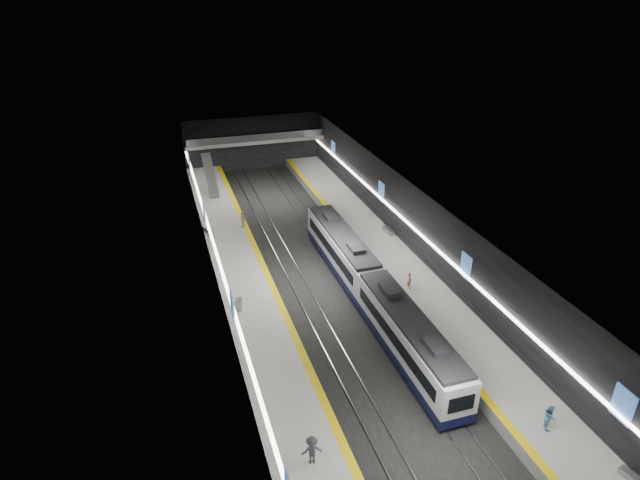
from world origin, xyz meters
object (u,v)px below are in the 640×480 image
object	(u,v)px
bench_left_near	(239,304)
bench_right_near	(634,479)
passenger_right_a	(409,281)
bench_left_far	(208,231)
passenger_right_b	(550,417)
bench_right_far	(389,231)
passenger_left_a	(243,219)
passenger_left_b	(312,450)
train	(371,287)
escalator	(210,175)

from	to	relation	value
bench_left_near	bench_right_near	world-z (taller)	bench_right_near
bench_right_near	passenger_right_a	distance (m)	22.85
bench_left_far	passenger_right_b	size ratio (longest dim) A/B	1.10
bench_left_far	bench_right_far	distance (m)	19.95
bench_left_far	bench_right_far	size ratio (longest dim) A/B	0.98
bench_left_far	passenger_left_a	size ratio (longest dim) A/B	1.02
bench_right_far	passenger_left_b	bearing A→B (deg)	-125.79
bench_right_near	passenger_left_b	distance (m)	18.30
passenger_right_a	passenger_right_b	xyz separation A→B (m)	(0.96, -17.81, 0.11)
bench_right_near	train	bearing A→B (deg)	93.53
escalator	bench_left_far	bearing A→B (deg)	-98.46
bench_left_near	passenger_right_a	distance (m)	15.41
bench_right_far	passenger_right_a	xyz separation A→B (m)	(-2.98, -11.13, 0.54)
passenger_right_a	passenger_left_b	size ratio (longest dim) A/B	0.82
bench_left_near	passenger_right_b	xyz separation A→B (m)	(16.27, -19.47, 0.68)
train	escalator	world-z (taller)	escalator
escalator	passenger_right_a	distance (m)	33.73
passenger_right_a	passenger_left_a	bearing A→B (deg)	35.94
passenger_left_b	passenger_left_a	bearing A→B (deg)	-88.15
bench_right_near	passenger_right_b	distance (m)	5.28
escalator	bench_right_near	bearing A→B (deg)	-72.31
train	bench_right_far	world-z (taller)	train
bench_left_far	bench_right_near	world-z (taller)	bench_left_far
escalator	passenger_left_b	distance (m)	46.55
bench_right_near	passenger_left_b	xyz separation A→B (m)	(-16.99, 6.76, 0.75)
escalator	passenger_right_b	size ratio (longest dim) A/B	4.52
train	bench_left_near	bearing A→B (deg)	168.88
bench_left_near	bench_right_far	xyz separation A→B (m)	(18.29, 9.47, 0.04)
passenger_right_b	passenger_left_b	size ratio (longest dim) A/B	0.93
passenger_left_a	bench_left_near	bearing A→B (deg)	12.93
passenger_left_b	passenger_right_a	bearing A→B (deg)	-126.29
bench_right_far	train	bearing A→B (deg)	-124.55
train	bench_right_near	xyz separation A→B (m)	(7.00, -22.09, -0.99)
bench_left_far	bench_right_far	world-z (taller)	bench_right_far
bench_left_far	passenger_right_a	distance (m)	23.52
bench_left_far	passenger_right_b	distance (m)	38.92
bench_left_near	passenger_right_b	size ratio (longest dim) A/B	0.95
train	bench_left_far	xyz separation A→B (m)	(-12.00, 17.76, -0.96)
escalator	passenger_right_a	bearing A→B (deg)	-65.43
passenger_right_a	passenger_left_b	bearing A→B (deg)	139.79
escalator	passenger_right_a	size ratio (longest dim) A/B	5.13
passenger_left_a	passenger_left_b	world-z (taller)	passenger_left_a
passenger_right_b	passenger_left_a	bearing A→B (deg)	47.72
passenger_left_a	passenger_left_b	size ratio (longest dim) A/B	1.01
passenger_left_a	train	bearing A→B (deg)	48.58
escalator	passenger_right_b	world-z (taller)	escalator
bench_right_far	passenger_left_a	size ratio (longest dim) A/B	1.04
bench_right_near	bench_right_far	xyz separation A→B (m)	(0.00, 33.78, 0.03)
passenger_right_b	bench_right_far	bearing A→B (deg)	23.40
bench_left_far	passenger_right_b	bearing A→B (deg)	-78.41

